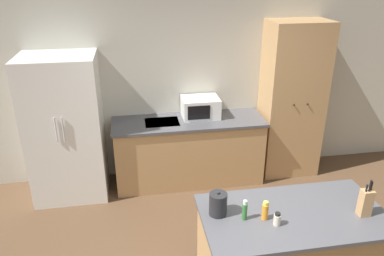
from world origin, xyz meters
TOP-DOWN VIEW (x-y plane):
  - wall_back at (0.00, 2.33)m, footprint 7.20×0.06m
  - refrigerator at (-1.68, 1.94)m, footprint 0.90×0.73m
  - back_counter at (-0.12, 1.99)m, footprint 2.01×0.67m
  - pantry_cabinet at (1.33, 2.04)m, footprint 0.79×0.55m
  - kitchen_island at (0.43, -0.13)m, footprint 1.56×0.84m
  - microwave at (0.06, 2.09)m, footprint 0.49×0.39m
  - knife_block at (0.99, -0.24)m, footprint 0.10×0.08m
  - spice_bottle_tall_dark at (-0.01, -0.13)m, footprint 0.04×0.04m
  - spice_bottle_short_red at (0.16, -0.16)m, footprint 0.05×0.05m
  - spice_bottle_amber_oil at (0.23, -0.24)m, footprint 0.06×0.06m
  - kettle at (-0.20, -0.03)m, footprint 0.15×0.15m

SIDE VIEW (x-z plane):
  - kitchen_island at x=0.43m, z-range 0.00..0.89m
  - back_counter at x=-0.12m, z-range 0.00..0.91m
  - refrigerator at x=-1.68m, z-range 0.00..1.84m
  - spice_bottle_amber_oil at x=0.23m, z-range 0.88..1.00m
  - spice_bottle_short_red at x=0.16m, z-range 0.88..1.05m
  - spice_bottle_tall_dark at x=-0.01m, z-range 0.88..1.06m
  - kettle at x=-0.20m, z-range 0.88..1.10m
  - knife_block at x=0.99m, z-range 0.84..1.18m
  - microwave at x=0.06m, z-range 0.90..1.17m
  - pantry_cabinet at x=1.33m, z-range 0.00..2.15m
  - wall_back at x=0.00m, z-range 0.00..2.60m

